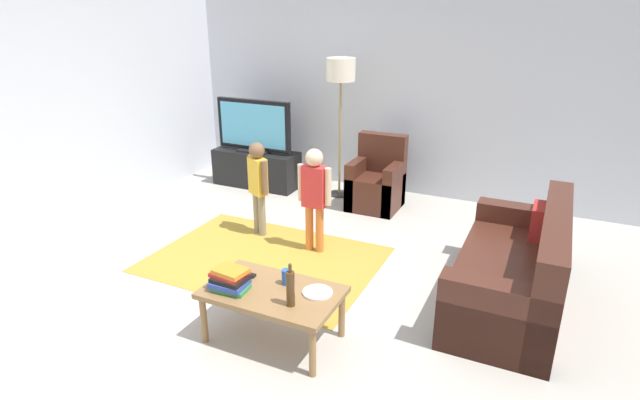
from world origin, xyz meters
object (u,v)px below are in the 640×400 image
at_px(tv_stand, 257,169).
at_px(tv_remote, 245,274).
at_px(couch, 519,274).
at_px(coffee_table, 273,296).
at_px(tv, 254,126).
at_px(bottle, 291,288).
at_px(armchair, 377,184).
at_px(plate, 318,292).
at_px(child_near_tv, 258,180).
at_px(child_center, 314,191).
at_px(soda_can, 286,277).
at_px(floor_lamp, 341,77).
at_px(book_stack, 230,279).

distance_m(tv_stand, tv_remote, 3.36).
xyz_separation_m(couch, coffee_table, (-1.60, -1.28, 0.08)).
xyz_separation_m(tv, bottle, (2.23, -3.08, -0.29)).
bearing_deg(armchair, plate, -79.17).
xyz_separation_m(armchair, child_near_tv, (-0.89, -1.34, 0.33)).
bearing_deg(child_center, soda_can, -72.51).
distance_m(floor_lamp, book_stack, 3.46).
xyz_separation_m(couch, soda_can, (-1.55, -1.16, 0.19)).
distance_m(book_stack, bottle, 0.50).
xyz_separation_m(tv_stand, coffee_table, (2.01, -2.98, 0.13)).
bearing_deg(soda_can, child_near_tv, 128.06).
bearing_deg(couch, coffee_table, -141.37).
relative_size(child_center, bottle, 3.38).
height_order(tv_stand, armchair, armchair).
xyz_separation_m(tv, tv_remote, (1.71, -2.86, -0.42)).
height_order(child_near_tv, child_center, child_center).
relative_size(couch, bottle, 5.62).
bearing_deg(couch, soda_can, -143.22).
xyz_separation_m(tv_stand, couch, (3.61, -1.70, 0.05)).
bearing_deg(plate, coffee_table, -162.66).
distance_m(child_near_tv, bottle, 2.17).
relative_size(armchair, child_near_tv, 0.87).
height_order(armchair, book_stack, armchair).
bearing_deg(book_stack, couch, 36.62).
height_order(tv_stand, child_near_tv, child_near_tv).
relative_size(bottle, plate, 1.46).
height_order(tv, floor_lamp, floor_lamp).
height_order(book_stack, tv_remote, book_stack).
bearing_deg(coffee_table, couch, 38.63).
relative_size(tv, child_near_tv, 1.06).
relative_size(armchair, floor_lamp, 0.51).
relative_size(floor_lamp, book_stack, 6.29).
xyz_separation_m(child_near_tv, plate, (1.43, -1.50, -0.20)).
relative_size(child_near_tv, bottle, 3.24).
relative_size(tv_remote, plate, 0.77).
height_order(tv, soda_can, tv).
height_order(book_stack, soda_can, book_stack).
bearing_deg(tv_remote, coffee_table, -20.16).
height_order(tv_stand, couch, couch).
distance_m(floor_lamp, child_center, 1.93).
relative_size(child_center, tv_remote, 6.37).
bearing_deg(child_center, couch, -5.80).
height_order(child_near_tv, coffee_table, child_near_tv).
distance_m(tv, plate, 3.71).
height_order(armchair, child_near_tv, child_near_tv).
bearing_deg(tv_remote, book_stack, -86.96).
bearing_deg(plate, book_stack, -159.95).
height_order(coffee_table, bottle, bottle).
height_order(child_center, bottle, child_center).
bearing_deg(tv_stand, armchair, -1.26).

